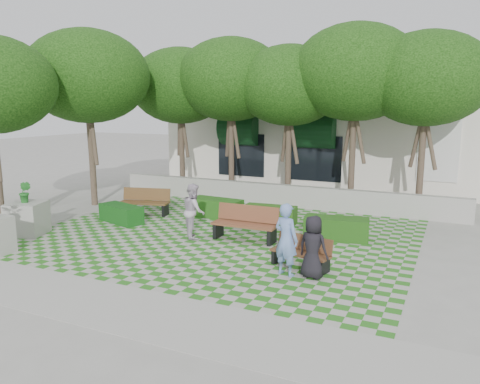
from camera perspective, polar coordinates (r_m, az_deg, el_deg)
The scene contains 18 objects.
ground at distance 14.34m, azimuth -4.38°, elevation -6.35°, with size 90.00×90.00×0.00m, color gray.
lawn at distance 15.18m, azimuth -2.52°, elevation -5.35°, with size 12.00×12.00×0.00m, color #2B721E.
sidewalk_south at distance 10.75m, azimuth -17.08°, elevation -12.68°, with size 16.00×2.00×0.01m, color #9E9B93.
sidewalk_west at distance 19.50m, azimuth -21.65°, elevation -2.52°, with size 2.00×12.00×0.01m, color #9E9B93.
retaining_wall at distance 19.71m, azimuth 4.48°, elevation -0.34°, with size 15.00×0.36×0.90m, color #9E9B93.
bench_east at distance 12.30m, azimuth 7.51°, elevation -7.33°, with size 1.67×0.88×0.84m.
bench_mid at distance 14.59m, azimuth 0.67°, elevation -3.91°, with size 2.06×0.70×1.08m.
bench_west at distance 18.38m, azimuth -11.51°, elevation -1.21°, with size 2.00×1.07×1.00m.
hedge_east at distance 15.03m, azimuth 11.66°, elevation -4.38°, with size 1.98×0.79×0.69m, color #1A4512.
hedge_midright at distance 16.68m, azimuth 3.68°, elevation -2.79°, with size 1.83×0.73×0.64m, color #1F4A13.
hedge_midleft at distance 17.61m, azimuth -2.97°, elevation -1.96°, with size 2.01×0.80×0.70m, color #1B4A13.
hedge_west at distance 17.35m, azimuth -14.29°, elevation -2.59°, with size 1.80×0.72×0.63m, color #124616.
planter_back at distance 16.71m, azimuth -24.52°, elevation -2.77°, with size 1.35×1.35×1.76m.
person_blue at distance 11.59m, azimuth 5.65°, elevation -5.78°, with size 0.67×0.44×1.83m, color #6D8BC8.
person_dark at distance 11.53m, azimuth 8.89°, elevation -6.64°, with size 0.76×0.50×1.56m, color black.
person_white at distance 14.87m, azimuth -5.66°, elevation -2.29°, with size 0.85×0.66×1.74m, color #C3B4C6.
tree_row at distance 19.89m, azimuth -0.75°, elevation 13.48°, with size 17.70×13.40×7.41m.
building at distance 26.71m, azimuth 12.46°, elevation 6.77°, with size 18.00×8.92×5.15m.
Camera 1 is at (6.78, -11.93, 4.16)m, focal length 35.00 mm.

